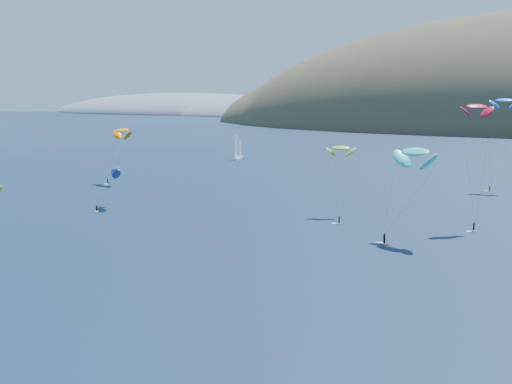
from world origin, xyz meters
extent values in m
ellipsoid|color=#3D3526|center=(-140.00, 590.00, -7.20)|extent=(340.00, 240.00, 120.00)
ellipsoid|color=slate|center=(-480.00, 760.00, -3.60)|extent=(400.00, 240.00, 60.00)
ellipsoid|color=slate|center=(-340.00, 720.00, -2.64)|extent=(240.00, 180.00, 44.00)
cube|color=white|center=(-89.10, 217.97, 0.39)|extent=(3.35, 8.49, 0.99)
cylinder|color=white|center=(-89.10, 218.52, 6.17)|extent=(0.15, 0.15, 11.57)
cube|color=yellow|center=(-84.44, 128.61, 0.04)|extent=(1.49, 0.88, 0.08)
cylinder|color=black|center=(-84.44, 128.61, 0.94)|extent=(0.34, 0.34, 1.53)
sphere|color=#8C6047|center=(-84.44, 128.61, 1.83)|extent=(0.26, 0.26, 0.26)
ellipsoid|color=#FA8F00|center=(-82.72, 134.16, 16.48)|extent=(10.19, 7.24, 5.18)
cube|color=yellow|center=(2.66, 101.15, 0.04)|extent=(1.34, 0.86, 0.07)
cylinder|color=black|center=(2.66, 101.15, 0.85)|extent=(0.30, 0.30, 1.38)
sphere|color=#8C6047|center=(2.66, 101.15, 1.65)|extent=(0.23, 0.23, 0.23)
ellipsoid|color=#8BC420|center=(-1.65, 112.58, 15.61)|extent=(7.06, 5.27, 3.57)
cube|color=yellow|center=(22.34, 168.93, 0.03)|extent=(1.29, 0.50, 0.07)
cylinder|color=black|center=(22.34, 168.93, 0.82)|extent=(0.29, 0.29, 1.34)
sphere|color=#8C6047|center=(22.34, 168.93, 1.60)|extent=(0.22, 0.22, 0.22)
ellipsoid|color=blue|center=(24.26, 174.73, 26.00)|extent=(8.18, 4.47, 4.37)
cube|color=yellow|center=(17.99, 85.40, 0.04)|extent=(1.60, 1.22, 0.09)
cylinder|color=black|center=(17.99, 85.40, 1.04)|extent=(0.37, 0.37, 1.70)
sphere|color=#8C6047|center=(17.99, 85.40, 2.03)|extent=(0.29, 0.29, 0.29)
ellipsoid|color=#1DCDCF|center=(21.64, 91.68, 17.18)|extent=(11.61, 9.70, 5.91)
cube|color=yellow|center=(30.30, 106.31, 0.04)|extent=(1.23, 1.29, 0.08)
cylinder|color=black|center=(30.30, 106.31, 0.91)|extent=(0.32, 0.32, 1.48)
sphere|color=#8C6047|center=(30.30, 106.31, 1.76)|extent=(0.25, 0.25, 0.25)
ellipsoid|color=#B11531|center=(28.91, 111.28, 25.44)|extent=(7.74, 7.95, 4.23)
cube|color=yellow|center=(-54.17, 88.15, 0.03)|extent=(1.09, 1.16, 0.07)
cylinder|color=black|center=(-54.17, 88.15, 0.81)|extent=(0.29, 0.29, 1.32)
sphere|color=#8C6047|center=(-54.17, 88.15, 1.58)|extent=(0.22, 0.22, 0.22)
ellipsoid|color=navy|center=(-54.87, 96.48, 9.63)|extent=(7.99, 8.28, 4.39)
camera|label=1|loc=(58.68, -42.04, 28.67)|focal=50.00mm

